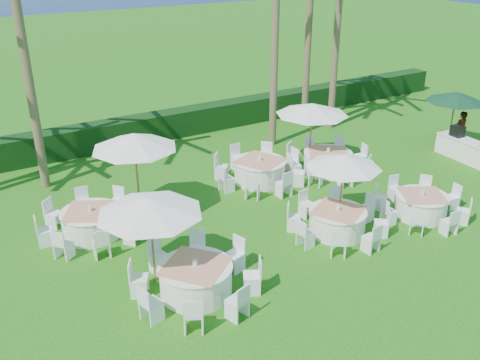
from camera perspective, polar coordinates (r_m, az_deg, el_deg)
The scene contains 19 objects.
ground at distance 16.05m, azimuth 9.61°, elevation -8.10°, with size 120.00×120.00×0.00m, color #1E560E.
hedge at distance 25.15m, azimuth -8.17°, elevation 5.80°, with size 34.00×1.00×1.20m, color black.
banquet_table_a at distance 14.19m, azimuth -4.75°, elevation -10.43°, with size 3.39×3.39×1.02m.
banquet_table_b at distance 17.12m, azimuth 10.33°, elevation -4.32°, with size 3.18×3.18×0.96m.
banquet_table_c at distance 18.85m, azimuth 18.75°, elevation -2.53°, with size 3.07×3.07×0.93m.
banquet_table_d at distance 17.37m, azimuth -15.53°, elevation -4.34°, with size 3.33×3.33×1.00m.
banquet_table_e at distance 20.34m, azimuth 2.11°, elevation 1.02°, with size 3.48×3.48×1.04m.
banquet_table_f at distance 21.48m, azimuth 9.32°, elevation 1.97°, with size 3.36×3.36×1.01m.
umbrella_a at distance 13.83m, azimuth -9.63°, elevation -2.75°, with size 2.80×2.80×2.52m.
umbrella_b at distance 16.91m, azimuth 11.02°, elevation 2.00°, with size 2.40×2.40×2.43m.
umbrella_c at distance 17.30m, azimuth -11.23°, elevation 4.10°, with size 2.77×2.77×2.92m.
umbrella_d at distance 21.40m, azimuth 7.71°, elevation 7.52°, with size 2.90×2.90×2.62m.
umbrella_green at distance 24.92m, azimuth 22.04°, elevation 8.24°, with size 2.51×2.51×2.55m.
buffet_table at distance 24.02m, azimuth 23.81°, elevation 2.64°, with size 1.00×3.76×1.32m.
staff_person at distance 25.12m, azimuth 22.40°, elevation 4.84°, with size 0.65×0.43×1.78m, color gray.
palm_b at distance 20.03m, azimuth -21.86°, elevation 11.42°, with size 4.41×4.08×8.32m.
palm_c at distance 22.91m, azimuth 3.84°, elevation 17.93°, with size 4.29×4.34×10.96m.
palm_d at distance 26.20m, azimuth 7.38°, elevation 16.31°, with size 4.22×4.38×8.91m.
palm_e at distance 25.72m, azimuth 10.37°, elevation 16.12°, with size 4.19×4.39×9.04m.
Camera 1 is at (-9.17, -10.03, 8.55)m, focal length 40.00 mm.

